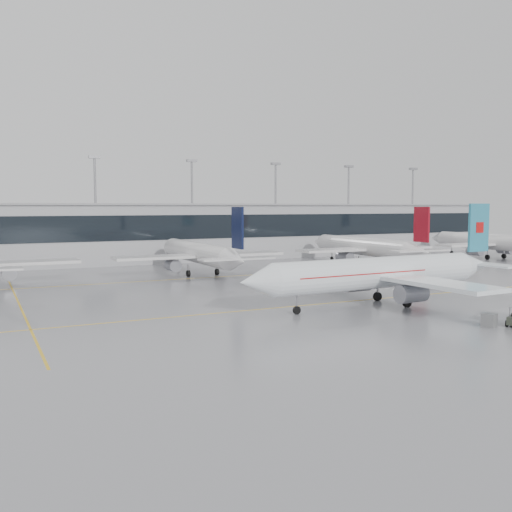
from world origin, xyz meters
name	(u,v)px	position (x,y,z in m)	size (l,w,h in m)	color
ground	(300,306)	(0.00, 0.00, 0.00)	(320.00, 320.00, 0.00)	gray
taxi_line_main	(300,306)	(0.00, 0.00, 0.01)	(120.00, 0.25, 0.01)	gold
taxi_line_north	(208,277)	(0.00, 30.00, 0.01)	(120.00, 0.25, 0.01)	gold
taxi_line_cross	(20,305)	(-30.00, 15.00, 0.01)	(0.25, 60.00, 0.01)	gold
terminal	(154,233)	(0.00, 62.00, 6.00)	(180.00, 15.00, 12.00)	#9F9FA2
terminal_glass	(164,227)	(0.00, 54.45, 7.50)	(180.00, 0.20, 5.00)	black
terminal_roof	(153,204)	(0.00, 62.00, 12.20)	(182.00, 16.00, 0.40)	gray
light_masts	(146,199)	(0.00, 68.00, 13.34)	(156.40, 1.00, 22.60)	gray
air_canada_jet	(385,273)	(9.33, -3.88, 3.88)	(38.13, 30.96, 12.16)	white
parked_jet_c	(200,254)	(0.00, 33.69, 3.71)	(29.64, 36.96, 11.72)	silver
parked_jet_d	(366,247)	(35.00, 33.69, 3.71)	(29.64, 36.96, 11.72)	silver
parked_jet_e	(492,242)	(70.00, 33.69, 3.71)	(29.64, 36.96, 11.72)	silver
gse_unit	(489,320)	(10.57, -18.41, 0.67)	(1.33, 1.24, 1.33)	gray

